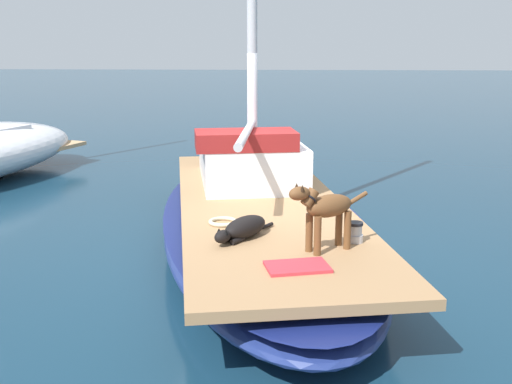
% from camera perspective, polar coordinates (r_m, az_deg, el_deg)
% --- Properties ---
extents(ground_plane, '(120.00, 120.00, 0.00)m').
position_cam_1_polar(ground_plane, '(8.05, 0.45, -5.33)').
color(ground_plane, '#143347').
extents(sailboat_main, '(3.83, 7.58, 0.66)m').
position_cam_1_polar(sailboat_main, '(7.95, 0.45, -3.05)').
color(sailboat_main, navy).
rests_on(sailboat_main, ground).
extents(cabin_house, '(1.79, 2.45, 0.84)m').
position_cam_1_polar(cabin_house, '(8.87, -0.62, 3.16)').
color(cabin_house, silver).
rests_on(cabin_house, sailboat_main).
extents(dog_black, '(0.59, 0.84, 0.22)m').
position_cam_1_polar(dog_black, '(6.31, -1.20, -3.39)').
color(dog_black, black).
rests_on(dog_black, sailboat_main).
extents(dog_brown, '(0.81, 0.61, 0.70)m').
position_cam_1_polar(dog_brown, '(5.87, 6.48, -1.57)').
color(dog_brown, brown).
rests_on(dog_brown, sailboat_main).
extents(deck_winch, '(0.16, 0.16, 0.21)m').
position_cam_1_polar(deck_winch, '(6.26, 9.26, -3.78)').
color(deck_winch, '#B7B7BC').
rests_on(deck_winch, sailboat_main).
extents(coiled_rope, '(0.32, 0.32, 0.04)m').
position_cam_1_polar(coiled_rope, '(6.85, -3.11, -2.79)').
color(coiled_rope, beige).
rests_on(coiled_rope, sailboat_main).
extents(deck_towel, '(0.63, 0.49, 0.03)m').
position_cam_1_polar(deck_towel, '(5.51, 3.88, -6.97)').
color(deck_towel, '#C6333D').
rests_on(deck_towel, sailboat_main).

